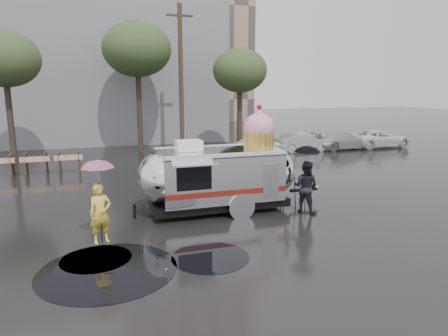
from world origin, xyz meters
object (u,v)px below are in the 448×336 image
object	(u,v)px
airstream_trailer	(221,173)
person_left	(100,214)
person_right	(306,187)
tripod	(287,182)

from	to	relation	value
airstream_trailer	person_left	size ratio (longest dim) A/B	4.16
person_right	tripod	bearing A→B (deg)	-7.29
person_right	tripod	world-z (taller)	person_right
person_left	person_right	xyz separation A→B (m)	(6.49, 0.66, 0.06)
person_left	tripod	world-z (taller)	person_left
person_left	person_right	distance (m)	6.52
person_left	tripod	bearing A→B (deg)	-4.60
airstream_trailer	person_right	bearing A→B (deg)	-23.66
airstream_trailer	person_left	distance (m)	4.32
person_left	tripod	xyz separation A→B (m)	(6.11, 1.23, 0.12)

